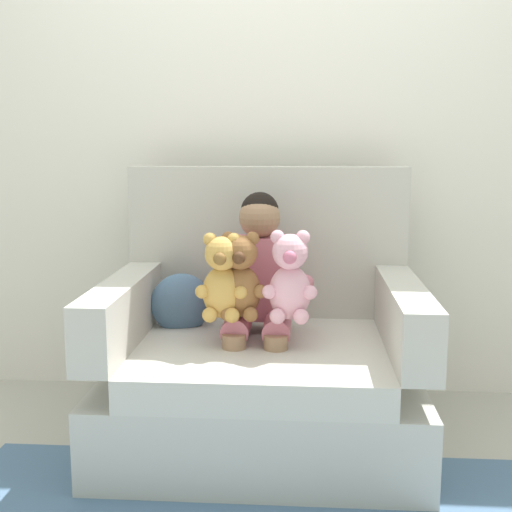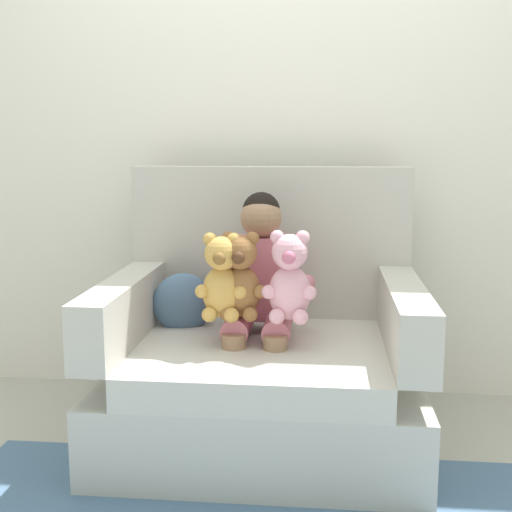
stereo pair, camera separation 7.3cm
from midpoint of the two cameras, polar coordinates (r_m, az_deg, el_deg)
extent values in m
plane|color=#ADA89E|center=(2.84, 1.29, -15.63)|extent=(8.00, 8.00, 0.00)
cube|color=silver|center=(3.26, 2.34, 11.18)|extent=(6.00, 0.10, 2.60)
cube|color=#BCB7AD|center=(2.78, 1.30, -12.70)|extent=(1.24, 0.99, 0.31)
cube|color=beige|center=(2.63, 1.20, -8.91)|extent=(0.96, 0.85, 0.12)
cube|color=#BCB7AD|center=(3.03, 1.97, 1.24)|extent=(1.24, 0.14, 0.67)
cube|color=#BCB7AD|center=(2.68, -10.59, -4.67)|extent=(0.14, 0.85, 0.25)
cube|color=#BCB7AD|center=(2.60, 13.40, -5.23)|extent=(0.14, 0.85, 0.25)
cube|color=#C66B7F|center=(2.78, 1.17, -1.85)|extent=(0.26, 0.16, 0.34)
sphere|color=#9E7556|center=(2.74, 1.19, 3.30)|extent=(0.17, 0.17, 0.17)
sphere|color=black|center=(2.75, 1.21, 3.85)|extent=(0.16, 0.16, 0.16)
cylinder|color=#C66B7F|center=(2.70, -0.77, -5.90)|extent=(0.11, 0.26, 0.11)
cylinder|color=#9E7556|center=(2.62, -1.09, -9.82)|extent=(0.09, 0.09, 0.30)
cylinder|color=#C66B7F|center=(2.69, 2.64, -5.98)|extent=(0.11, 0.26, 0.11)
cylinder|color=#9E7556|center=(2.61, 2.46, -9.93)|extent=(0.09, 0.09, 0.30)
cylinder|color=#C66B7F|center=(2.68, -2.45, -2.70)|extent=(0.13, 0.27, 0.07)
cylinder|color=#C66B7F|center=(2.66, 4.41, -2.84)|extent=(0.13, 0.27, 0.07)
ellipsoid|color=brown|center=(2.58, -0.51, -3.03)|extent=(0.16, 0.13, 0.20)
sphere|color=brown|center=(2.54, -0.54, 0.31)|extent=(0.13, 0.13, 0.13)
sphere|color=#4C2D19|center=(2.48, -0.69, -0.14)|extent=(0.05, 0.05, 0.05)
sphere|color=brown|center=(2.54, -1.56, 1.52)|extent=(0.05, 0.05, 0.05)
sphere|color=brown|center=(2.55, -2.26, -2.96)|extent=(0.05, 0.05, 0.05)
sphere|color=brown|center=(2.55, -1.61, -4.95)|extent=(0.06, 0.06, 0.06)
sphere|color=brown|center=(2.53, 0.51, 1.49)|extent=(0.05, 0.05, 0.05)
sphere|color=brown|center=(2.53, 1.06, -3.04)|extent=(0.05, 0.05, 0.05)
sphere|color=brown|center=(2.54, 0.31, -5.00)|extent=(0.06, 0.06, 0.06)
ellipsoid|color=#EAA8BC|center=(2.55, 3.69, -3.14)|extent=(0.16, 0.14, 0.21)
sphere|color=#EAA8BC|center=(2.50, 3.72, 0.34)|extent=(0.14, 0.14, 0.14)
sphere|color=#CC6684|center=(2.45, 3.66, -0.12)|extent=(0.05, 0.05, 0.05)
sphere|color=#EAA8BC|center=(2.51, 2.65, 1.61)|extent=(0.05, 0.05, 0.05)
sphere|color=#EAA8BC|center=(2.51, 1.92, -3.08)|extent=(0.05, 0.05, 0.05)
sphere|color=#EAA8BC|center=(2.51, 2.61, -5.16)|extent=(0.06, 0.06, 0.06)
sphere|color=#EAA8BC|center=(2.50, 4.83, 1.58)|extent=(0.05, 0.05, 0.05)
sphere|color=#EAA8BC|center=(2.51, 5.41, -3.15)|extent=(0.05, 0.05, 0.05)
sphere|color=#EAA8BC|center=(2.51, 4.63, -5.20)|extent=(0.06, 0.06, 0.06)
ellipsoid|color=gold|center=(2.57, -2.07, -3.10)|extent=(0.15, 0.13, 0.20)
sphere|color=gold|center=(2.53, -2.13, 0.23)|extent=(0.13, 0.13, 0.13)
sphere|color=brown|center=(2.47, -2.31, -0.22)|extent=(0.05, 0.05, 0.05)
sphere|color=gold|center=(2.54, -3.14, 1.44)|extent=(0.05, 0.05, 0.05)
sphere|color=gold|center=(2.54, -3.83, -3.03)|extent=(0.05, 0.05, 0.05)
sphere|color=gold|center=(2.54, -3.19, -5.01)|extent=(0.06, 0.06, 0.06)
sphere|color=gold|center=(2.52, -1.09, 1.41)|extent=(0.05, 0.05, 0.05)
sphere|color=gold|center=(2.52, -0.54, -3.11)|extent=(0.05, 0.05, 0.05)
sphere|color=gold|center=(2.53, -1.28, -5.07)|extent=(0.06, 0.06, 0.06)
ellipsoid|color=slate|center=(2.88, -5.51, -4.00)|extent=(0.28, 0.18, 0.26)
camera|label=1|loc=(0.04, -89.19, 0.14)|focal=46.96mm
camera|label=2|loc=(0.04, 90.81, -0.14)|focal=46.96mm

